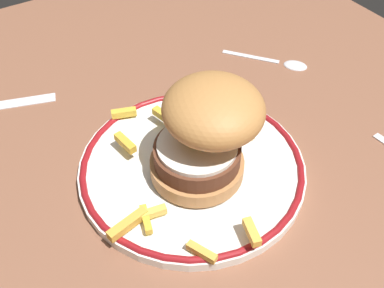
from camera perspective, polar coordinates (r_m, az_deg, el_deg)
ground_plane at (r=53.52cm, az=3.78°, el=-8.30°), size 113.54×93.49×4.00cm
dinner_plate at (r=53.95cm, az=-0.00°, el=-2.82°), size 26.64×26.64×1.60cm
burger at (r=48.76cm, az=1.80°, el=1.67°), size 14.35×14.43×11.33cm
fries_pile at (r=51.56cm, az=-3.27°, el=-3.34°), size 26.31×21.70×1.88cm
spoon at (r=72.21cm, az=11.63°, el=10.00°), size 11.49×9.58×0.90cm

